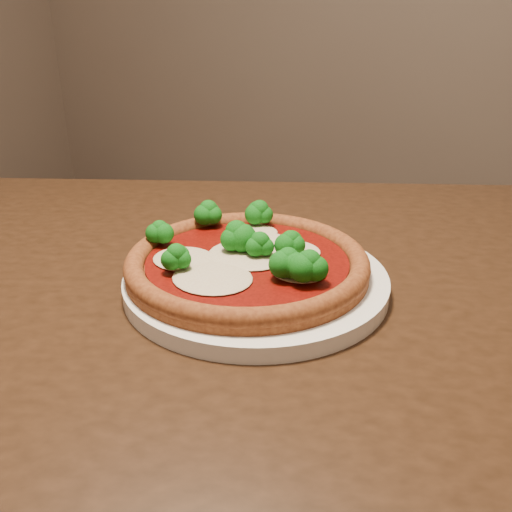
% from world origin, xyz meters
% --- Properties ---
extents(dining_table, '(1.46, 1.27, 0.75)m').
position_xyz_m(dining_table, '(0.25, -0.06, 0.66)').
color(dining_table, black).
rests_on(dining_table, floor).
extents(plate, '(0.29, 0.29, 0.02)m').
position_xyz_m(plate, '(0.32, -0.01, 0.76)').
color(plate, white).
rests_on(plate, dining_table).
extents(pizza, '(0.27, 0.27, 0.06)m').
position_xyz_m(pizza, '(0.30, -0.01, 0.78)').
color(pizza, brown).
rests_on(pizza, plate).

